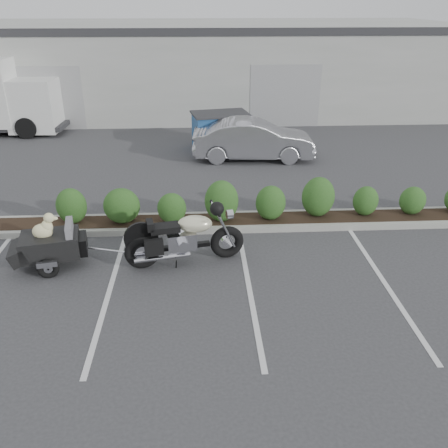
{
  "coord_description": "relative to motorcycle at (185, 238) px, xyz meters",
  "views": [
    {
      "loc": [
        0.29,
        -8.39,
        5.1
      ],
      "look_at": [
        0.78,
        0.68,
        0.75
      ],
      "focal_mm": 38.0,
      "sensor_mm": 36.0,
      "label": 1
    }
  ],
  "objects": [
    {
      "name": "dumpster",
      "position": [
        1.13,
        8.42,
        0.09
      ],
      "size": [
        2.24,
        1.73,
        1.32
      ],
      "rotation": [
        0.0,
        0.0,
        0.19
      ],
      "color": "navy",
      "rests_on": "ground"
    },
    {
      "name": "sedan",
      "position": [
        2.2,
        7.08,
        0.1
      ],
      "size": [
        4.22,
        1.67,
        1.37
      ],
      "primitive_type": "imported",
      "rotation": [
        0.0,
        0.0,
        1.52
      ],
      "color": "#B0AFB7",
      "rests_on": "ground"
    },
    {
      "name": "building",
      "position": [
        0.05,
        16.61,
        1.42
      ],
      "size": [
        26.0,
        10.0,
        4.0
      ],
      "primitive_type": "cube",
      "color": "#9EA099",
      "rests_on": "ground"
    },
    {
      "name": "planter_kerb",
      "position": [
        1.05,
        1.81,
        -0.51
      ],
      "size": [
        12.0,
        1.0,
        0.15
      ],
      "primitive_type": "cube",
      "color": "#9E9E93",
      "rests_on": "ground"
    },
    {
      "name": "pet_trailer",
      "position": [
        -2.79,
        0.02,
        -0.07
      ],
      "size": [
        2.06,
        1.17,
        1.21
      ],
      "rotation": [
        0.0,
        0.0,
        0.2
      ],
      "color": "black",
      "rests_on": "ground"
    },
    {
      "name": "motorcycle",
      "position": [
        0.0,
        0.0,
        0.0
      ],
      "size": [
        2.53,
        1.05,
        1.46
      ],
      "rotation": [
        0.0,
        0.0,
        0.2
      ],
      "color": "black",
      "rests_on": "ground"
    },
    {
      "name": "ground",
      "position": [
        0.05,
        -0.39,
        -0.58
      ],
      "size": [
        90.0,
        90.0,
        0.0
      ],
      "primitive_type": "plane",
      "color": "#38383A",
      "rests_on": "ground"
    }
  ]
}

